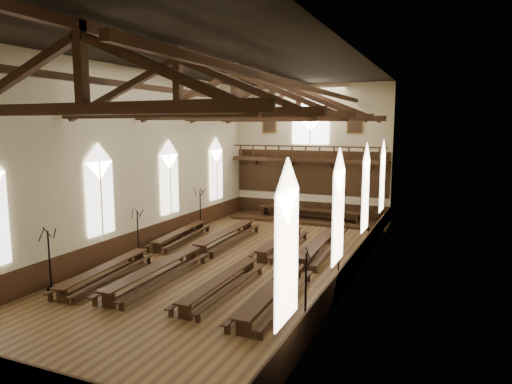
# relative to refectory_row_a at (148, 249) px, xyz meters

# --- Properties ---
(ground) EXTENTS (26.00, 26.00, 0.00)m
(ground) POSITION_rel_refectory_row_a_xyz_m (4.67, 1.03, -0.48)
(ground) COLOR brown
(ground) RESTS_ON ground
(room_walls) EXTENTS (26.00, 26.00, 26.00)m
(room_walls) POSITION_rel_refectory_row_a_xyz_m (4.67, 1.03, 5.98)
(room_walls) COLOR beige
(room_walls) RESTS_ON ground
(wainscot_band) EXTENTS (12.00, 26.00, 1.20)m
(wainscot_band) POSITION_rel_refectory_row_a_xyz_m (4.67, 1.03, 0.12)
(wainscot_band) COLOR #371D10
(wainscot_band) RESTS_ON ground
(side_windows) EXTENTS (11.85, 19.80, 4.50)m
(side_windows) POSITION_rel_refectory_row_a_xyz_m (4.67, 1.03, 3.26)
(side_windows) COLOR white
(side_windows) RESTS_ON room_walls
(end_window) EXTENTS (2.80, 0.12, 3.80)m
(end_window) POSITION_rel_refectory_row_a_xyz_m (4.67, 13.93, 6.74)
(end_window) COLOR white
(end_window) RESTS_ON room_walls
(minstrels_gallery) EXTENTS (11.80, 1.24, 3.70)m
(minstrels_gallery) POSITION_rel_refectory_row_a_xyz_m (4.67, 13.69, 3.42)
(minstrels_gallery) COLOR #341D10
(minstrels_gallery) RESTS_ON room_walls
(portraits) EXTENTS (7.75, 0.09, 1.45)m
(portraits) POSITION_rel_refectory_row_a_xyz_m (4.67, 13.93, 6.62)
(portraits) COLOR brown
(portraits) RESTS_ON room_walls
(roof_trusses) EXTENTS (11.70, 25.70, 2.80)m
(roof_trusses) POSITION_rel_refectory_row_a_xyz_m (4.67, 1.03, 7.73)
(roof_trusses) COLOR #341D10
(roof_trusses) RESTS_ON room_walls
(refectory_row_a) EXTENTS (1.97, 13.70, 0.66)m
(refectory_row_a) POSITION_rel_refectory_row_a_xyz_m (0.00, 0.00, 0.00)
(refectory_row_a) COLOR #341D10
(refectory_row_a) RESTS_ON ground
(refectory_row_b) EXTENTS (1.74, 14.50, 0.76)m
(refectory_row_b) POSITION_rel_refectory_row_a_xyz_m (2.55, 0.69, 0.07)
(refectory_row_b) COLOR #341D10
(refectory_row_b) RESTS_ON ground
(refectory_row_c) EXTENTS (1.43, 13.72, 0.68)m
(refectory_row_c) POSITION_rel_refectory_row_a_xyz_m (5.92, 0.63, 0.01)
(refectory_row_c) COLOR #341D10
(refectory_row_c) RESTS_ON ground
(refectory_row_d) EXTENTS (1.66, 14.06, 0.71)m
(refectory_row_d) POSITION_rel_refectory_row_a_xyz_m (8.27, 0.37, 0.03)
(refectory_row_d) COLOR #341D10
(refectory_row_d) RESTS_ON ground
(dais) EXTENTS (11.40, 2.90, 0.19)m
(dais) POSITION_rel_refectory_row_a_xyz_m (5.13, 12.43, -0.39)
(dais) COLOR #371D10
(dais) RESTS_ON ground
(high_table) EXTENTS (7.79, 1.30, 0.73)m
(high_table) POSITION_rel_refectory_row_a_xyz_m (5.13, 12.43, 0.32)
(high_table) COLOR #341D10
(high_table) RESTS_ON dais
(high_chairs) EXTENTS (5.84, 0.44, 0.99)m
(high_chairs) POSITION_rel_refectory_row_a_xyz_m (5.13, 13.19, 0.25)
(high_chairs) COLOR #341D10
(high_chairs) RESTS_ON dais
(candelabrum_left_near) EXTENTS (0.82, 0.77, 2.71)m
(candelabrum_left_near) POSITION_rel_refectory_row_a_xyz_m (-0.88, -5.56, 0.34)
(candelabrum_left_near) COLOR black
(candelabrum_left_near) RESTS_ON ground
(candelabrum_left_mid) EXTENTS (0.69, 0.77, 2.52)m
(candelabrum_left_mid) POSITION_rel_refectory_row_a_xyz_m (-0.88, 0.35, 0.28)
(candelabrum_left_mid) COLOR black
(candelabrum_left_mid) RESTS_ON ground
(candelabrum_left_far) EXTENTS (0.86, 0.79, 2.82)m
(candelabrum_left_far) POSITION_rel_refectory_row_a_xyz_m (-0.88, 7.04, 0.37)
(candelabrum_left_far) COLOR black
(candelabrum_left_far) RESTS_ON ground
(candelabrum_right_near) EXTENTS (0.87, 0.81, 2.88)m
(candelabrum_right_near) POSITION_rel_refectory_row_a_xyz_m (10.22, -5.00, 0.39)
(candelabrum_right_near) COLOR black
(candelabrum_right_near) RESTS_ON ground
(candelabrum_right_mid) EXTENTS (0.80, 0.77, 2.67)m
(candelabrum_right_mid) POSITION_rel_refectory_row_a_xyz_m (10.22, -0.10, 0.33)
(candelabrum_right_mid) COLOR black
(candelabrum_right_mid) RESTS_ON ground
(candelabrum_right_far) EXTENTS (0.61, 0.70, 2.28)m
(candelabrum_right_far) POSITION_rel_refectory_row_a_xyz_m (10.22, 7.50, 0.21)
(candelabrum_right_far) COLOR black
(candelabrum_right_far) RESTS_ON ground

